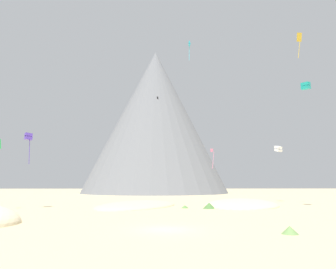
# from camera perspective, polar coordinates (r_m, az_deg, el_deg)

# --- Properties ---
(ground_plane) EXTENTS (400.00, 400.00, 0.00)m
(ground_plane) POSITION_cam_1_polar(r_m,az_deg,el_deg) (26.49, -0.26, -17.27)
(ground_plane) COLOR #C6B284
(dune_foreground_right) EXTENTS (17.99, 22.39, 1.78)m
(dune_foreground_right) POSITION_cam_1_polar(r_m,az_deg,el_deg) (52.44, -5.72, -13.16)
(dune_foreground_right) COLOR #CCBA8E
(dune_foreground_right) RESTS_ON ground_plane
(dune_midground) EXTENTS (18.20, 21.64, 2.31)m
(dune_midground) POSITION_cam_1_polar(r_m,az_deg,el_deg) (54.94, 13.46, -12.78)
(dune_midground) COLOR beige
(dune_midground) RESTS_ON ground_plane
(bush_far_right) EXTENTS (1.62, 1.62, 0.46)m
(bush_far_right) POSITION_cam_1_polar(r_m,az_deg,el_deg) (48.48, 3.17, -13.26)
(bush_far_right) COLOR #568442
(bush_far_right) RESTS_ON ground_plane
(bush_mid_center) EXTENTS (2.32, 2.32, 0.89)m
(bush_mid_center) POSITION_cam_1_polar(r_m,az_deg,el_deg) (47.97, 7.66, -12.98)
(bush_mid_center) COLOR #477238
(bush_mid_center) RESTS_ON ground_plane
(bush_low_patch) EXTENTS (1.37, 1.37, 0.61)m
(bush_low_patch) POSITION_cam_1_polar(r_m,az_deg,el_deg) (25.84, 21.71, -16.17)
(bush_low_patch) COLOR #668C4C
(bush_low_patch) RESTS_ON ground_plane
(rock_massif) EXTENTS (82.26, 82.26, 59.88)m
(rock_massif) POSITION_cam_1_polar(r_m,az_deg,el_deg) (127.98, -3.30, 1.41)
(rock_massif) COLOR slate
(rock_massif) RESTS_ON ground_plane
(kite_teal_mid) EXTENTS (1.72, 1.71, 1.30)m
(kite_teal_mid) POSITION_cam_1_polar(r_m,az_deg,el_deg) (55.15, 24.23, 8.25)
(kite_teal_mid) COLOR teal
(kite_cyan_high) EXTENTS (0.90, 1.40, 4.52)m
(kite_cyan_high) POSITION_cam_1_polar(r_m,az_deg,el_deg) (69.35, 4.10, 16.44)
(kite_cyan_high) COLOR #33BCDB
(kite_black_high) EXTENTS (0.47, 0.96, 0.83)m
(kite_black_high) POSITION_cam_1_polar(r_m,az_deg,el_deg) (85.54, -1.94, 6.82)
(kite_black_high) COLOR black
(kite_indigo_low) EXTENTS (1.44, 1.43, 4.77)m
(kite_indigo_low) POSITION_cam_1_polar(r_m,az_deg,el_deg) (51.64, -24.52, -0.41)
(kite_indigo_low) COLOR #5138B2
(kite_gold_high) EXTENTS (1.07, 0.90, 4.71)m
(kite_gold_high) POSITION_cam_1_polar(r_m,az_deg,el_deg) (62.01, 23.22, 15.98)
(kite_gold_high) COLOR gold
(kite_pink_low) EXTENTS (0.82, 0.44, 4.37)m
(kite_pink_low) POSITION_cam_1_polar(r_m,az_deg,el_deg) (66.90, 8.26, -3.78)
(kite_pink_low) COLOR pink
(kite_white_low) EXTENTS (1.54, 1.59, 1.38)m
(kite_white_low) POSITION_cam_1_polar(r_m,az_deg,el_deg) (67.66, 19.82, -2.53)
(kite_white_low) COLOR white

